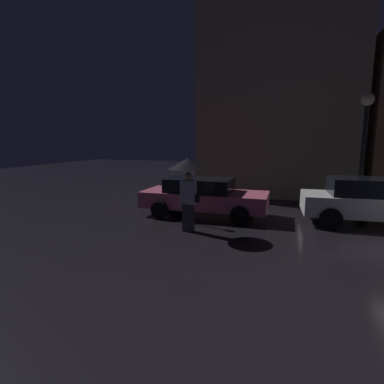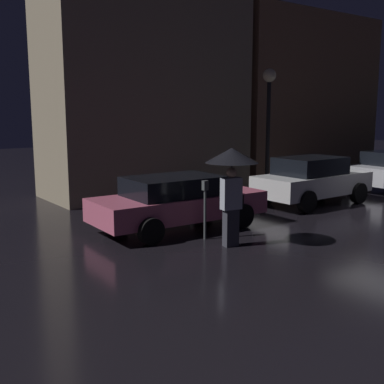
# 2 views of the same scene
# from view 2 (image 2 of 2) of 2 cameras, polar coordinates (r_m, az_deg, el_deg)

# --- Properties ---
(ground_plane) EXTENTS (60.00, 60.00, 0.00)m
(ground_plane) POSITION_cam_2_polar(r_m,az_deg,el_deg) (16.03, 21.21, -1.52)
(ground_plane) COLOR black
(building_facade_left) EXTENTS (7.25, 3.00, 8.74)m
(building_facade_left) POSITION_cam_2_polar(r_m,az_deg,el_deg) (17.42, -5.41, 14.38)
(building_facade_left) COLOR gray
(building_facade_left) RESTS_ON ground
(building_facade_right) EXTENTS (7.74, 3.00, 7.00)m
(building_facade_right) POSITION_cam_2_polar(r_m,az_deg,el_deg) (22.42, 12.34, 10.92)
(building_facade_right) COLOR #8C664C
(building_facade_right) RESTS_ON ground
(parked_car_pink) EXTENTS (4.41, 1.94, 1.33)m
(parked_car_pink) POSITION_cam_2_polar(r_m,az_deg,el_deg) (11.94, -1.74, -1.08)
(parked_car_pink) COLOR #DB6684
(parked_car_pink) RESTS_ON ground
(parked_car_white) EXTENTS (4.00, 1.88, 1.49)m
(parked_car_white) POSITION_cam_2_polar(r_m,az_deg,el_deg) (15.59, 14.05, 1.44)
(parked_car_white) COLOR silver
(parked_car_white) RESTS_ON ground
(pedestrian_with_umbrella) EXTENTS (1.15, 1.15, 2.15)m
(pedestrian_with_umbrella) POSITION_cam_2_polar(r_m,az_deg,el_deg) (10.25, 4.72, 2.94)
(pedestrian_with_umbrella) COLOR #383842
(pedestrian_with_umbrella) RESTS_ON ground
(parking_meter) EXTENTS (0.12, 0.10, 1.36)m
(parking_meter) POSITION_cam_2_polar(r_m,az_deg,el_deg) (10.92, 1.56, -1.36)
(parking_meter) COLOR #4C5154
(parking_meter) RESTS_ON ground
(street_lamp_near) EXTENTS (0.46, 0.46, 4.34)m
(street_lamp_near) POSITION_cam_2_polar(r_m,az_deg,el_deg) (17.12, 9.08, 10.36)
(street_lamp_near) COLOR black
(street_lamp_near) RESTS_ON ground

